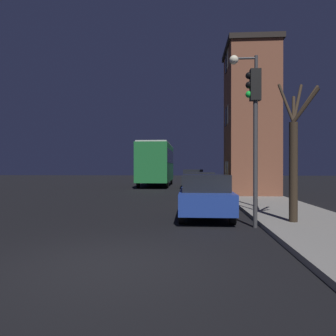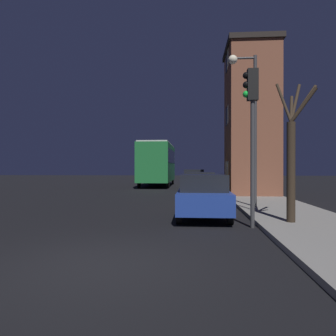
% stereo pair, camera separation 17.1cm
% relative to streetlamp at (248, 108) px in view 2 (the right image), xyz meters
% --- Properties ---
extents(ground_plane, '(120.00, 120.00, 0.00)m').
position_rel_streetlamp_xyz_m(ground_plane, '(-3.96, -7.84, -4.17)').
color(ground_plane, black).
extents(brick_building, '(3.03, 4.24, 8.93)m').
position_rel_streetlamp_xyz_m(brick_building, '(1.22, 6.56, 0.45)').
color(brick_building, brown).
rests_on(brick_building, sidewalk).
extents(streetlamp, '(1.16, 0.37, 6.19)m').
position_rel_streetlamp_xyz_m(streetlamp, '(0.00, 0.00, 0.00)').
color(streetlamp, '#38383A').
rests_on(streetlamp, sidewalk).
extents(traffic_light, '(0.43, 0.24, 4.55)m').
position_rel_streetlamp_xyz_m(traffic_light, '(-0.57, -4.05, -0.92)').
color(traffic_light, '#38383A').
rests_on(traffic_light, ground).
extents(bare_tree, '(1.18, 1.27, 4.25)m').
position_rel_streetlamp_xyz_m(bare_tree, '(0.67, -3.69, -2.04)').
color(bare_tree, '#2D2319').
rests_on(bare_tree, sidewalk).
extents(bus, '(2.61, 9.02, 3.83)m').
position_rel_streetlamp_xyz_m(bus, '(-5.49, 15.95, -1.91)').
color(bus, '#1E6B33').
rests_on(bus, ground).
extents(car_near_lane, '(1.72, 3.94, 1.49)m').
position_rel_streetlamp_xyz_m(car_near_lane, '(-1.90, -2.35, -3.40)').
color(car_near_lane, navy).
rests_on(car_near_lane, ground).
extents(car_mid_lane, '(1.76, 3.87, 1.43)m').
position_rel_streetlamp_xyz_m(car_mid_lane, '(-1.83, 5.73, -3.41)').
color(car_mid_lane, olive).
rests_on(car_mid_lane, ground).
extents(car_far_lane, '(1.79, 4.13, 1.53)m').
position_rel_streetlamp_xyz_m(car_far_lane, '(-2.20, 13.61, -3.38)').
color(car_far_lane, black).
rests_on(car_far_lane, ground).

